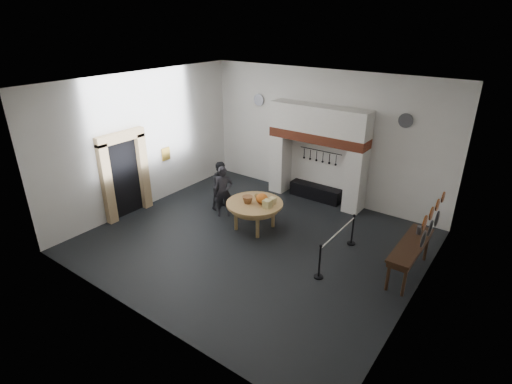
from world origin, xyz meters
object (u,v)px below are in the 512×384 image
Objects in this scene: side_table at (411,245)px; barrier_post_far at (353,230)px; iron_range at (315,192)px; visitor_near at (223,192)px; visitor_far at (222,185)px; work_table at (255,204)px; barrier_post_near at (320,262)px.

side_table is 1.88m from barrier_post_far.
iron_range is at bearing 137.35° from barrier_post_far.
visitor_near is 1.88× the size of barrier_post_far.
visitor_far is 1.85× the size of barrier_post_far.
barrier_post_near is at bearing -21.41° from work_table.
visitor_far is at bearing -130.83° from iron_range.
visitor_far is 0.76× the size of side_table.
barrier_post_far is at bearing -30.39° from visitor_near.
visitor_near reaches higher than barrier_post_near.
iron_range is 3.21m from barrier_post_far.
side_table is (5.90, 0.23, 0.02)m from visitor_near.
iron_range is 3.51m from visitor_near.
iron_range is 1.10× the size of work_table.
visitor_near is 0.77× the size of side_table.
barrier_post_far reaches higher than work_table.
iron_range is 3.15m from work_table.
work_table is at bearing -98.68° from iron_range.
barrier_post_near is 2.00m from barrier_post_far.
work_table is 1.04× the size of visitor_far.
side_table is 2.44× the size of barrier_post_near.
iron_range is at bearing 119.46° from barrier_post_near.
barrier_post_near is (4.56, -1.62, -0.38)m from visitor_far.
visitor_near is at bearing -125.04° from visitor_far.
barrier_post_near is at bearing -99.61° from visitor_far.
visitor_near reaches higher than iron_range.
iron_range is 1.14× the size of visitor_far.
barrier_post_far is (2.82, 0.89, -0.39)m from work_table.
barrier_post_near is at bearing -60.54° from iron_range.
side_table reaches higher than work_table.
visitor_far is at bearing 163.52° from work_table.
visitor_near is at bearing 163.65° from barrier_post_near.
barrier_post_near is at bearing -57.37° from visitor_near.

